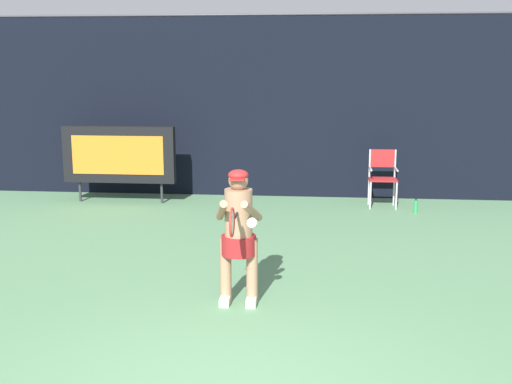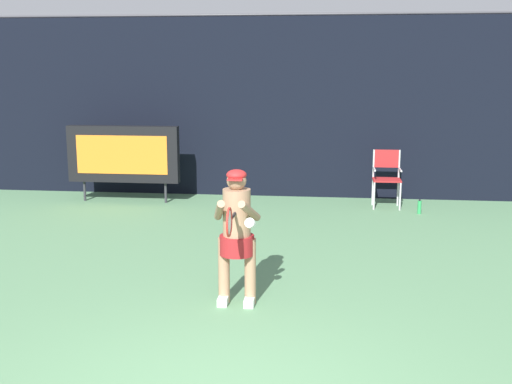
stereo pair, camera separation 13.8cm
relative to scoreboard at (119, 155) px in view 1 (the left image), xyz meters
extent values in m
cube|color=black|center=(3.18, 0.95, 0.85)|extent=(18.00, 0.12, 3.60)
cylinder|color=#38383D|center=(3.18, 0.95, 2.68)|extent=(18.00, 0.05, 0.05)
cube|color=black|center=(0.00, 0.00, 0.00)|extent=(2.20, 0.20, 1.10)
cube|color=orange|center=(0.00, -0.10, 0.00)|extent=(1.80, 0.01, 0.75)
cylinder|color=#2D2D33|center=(-0.82, 0.00, -0.75)|extent=(0.05, 0.05, 0.40)
cylinder|color=#2D2D33|center=(0.83, 0.00, -0.75)|extent=(0.05, 0.05, 0.40)
cylinder|color=#B7B7BC|center=(4.85, -0.15, -0.69)|extent=(0.04, 0.04, 0.52)
cylinder|color=#B7B7BC|center=(5.32, -0.15, -0.69)|extent=(0.04, 0.04, 0.52)
cylinder|color=#B7B7BC|center=(4.85, 0.25, -0.69)|extent=(0.04, 0.04, 0.52)
cylinder|color=#B7B7BC|center=(5.32, 0.25, -0.69)|extent=(0.04, 0.04, 0.52)
cube|color=maroon|center=(5.09, 0.05, -0.41)|extent=(0.52, 0.44, 0.03)
cylinder|color=#B7B7BC|center=(4.85, 0.25, -0.15)|extent=(0.04, 0.04, 0.56)
cylinder|color=#B7B7BC|center=(5.32, 0.25, -0.15)|extent=(0.04, 0.04, 0.56)
cube|color=maroon|center=(5.09, 0.25, -0.04)|extent=(0.48, 0.02, 0.34)
cylinder|color=#B7B7BC|center=(4.85, 0.05, -0.21)|extent=(0.04, 0.44, 0.04)
cylinder|color=#B7B7BC|center=(5.32, 0.05, -0.21)|extent=(0.04, 0.44, 0.04)
cylinder|color=green|center=(5.65, -0.40, -0.83)|extent=(0.07, 0.07, 0.24)
cylinder|color=black|center=(5.65, -0.40, -0.69)|extent=(0.03, 0.03, 0.03)
cube|color=white|center=(2.84, -5.21, -0.90)|extent=(0.11, 0.26, 0.09)
cube|color=white|center=(3.14, -5.21, -0.90)|extent=(0.11, 0.26, 0.09)
cylinder|color=#A37A5B|center=(2.84, -5.16, -0.57)|extent=(0.13, 0.13, 0.76)
cylinder|color=#A37A5B|center=(3.14, -5.16, -0.57)|extent=(0.13, 0.13, 0.76)
cylinder|color=maroon|center=(2.99, -5.16, -0.27)|extent=(0.39, 0.39, 0.22)
cylinder|color=#A37A5B|center=(2.99, -5.16, 0.09)|extent=(0.31, 0.31, 0.56)
sphere|color=#A37A5B|center=(2.99, -5.16, 0.47)|extent=(0.22, 0.22, 0.22)
ellipsoid|color=#B22323|center=(2.99, -5.16, 0.53)|extent=(0.22, 0.22, 0.12)
cube|color=#B22323|center=(2.99, -5.25, 0.50)|extent=(0.17, 0.12, 0.02)
cylinder|color=#A37A5B|center=(2.82, -5.32, 0.17)|extent=(0.20, 0.50, 0.32)
cylinder|color=#A37A5B|center=(3.15, -5.32, 0.17)|extent=(0.20, 0.50, 0.32)
cylinder|color=white|center=(3.17, -5.44, 0.06)|extent=(0.13, 0.12, 0.12)
cylinder|color=black|center=(2.99, -5.41, 0.14)|extent=(0.03, 0.28, 0.03)
torus|color=red|center=(2.99, -5.72, 0.14)|extent=(0.02, 0.31, 0.31)
ellipsoid|color=silver|center=(2.99, -5.72, 0.14)|extent=(0.01, 0.26, 0.26)
camera|label=1|loc=(3.85, -12.00, 1.72)|focal=44.82mm
camera|label=2|loc=(3.98, -11.98, 1.72)|focal=44.82mm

